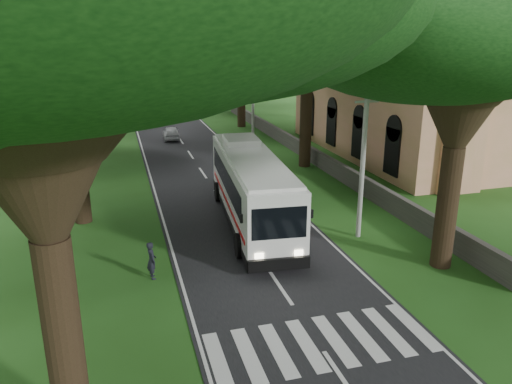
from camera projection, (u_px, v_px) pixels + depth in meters
name	position (u px, v px, depth m)	size (l,w,h in m)	color
ground	(297.00, 313.00, 18.40)	(140.00, 140.00, 0.00)	#214D16
road	(192.00, 158.00, 41.32)	(8.00, 120.00, 0.04)	black
crosswalk	(318.00, 344.00, 16.57)	(8.00, 3.00, 0.01)	silver
property_wall	(299.00, 147.00, 42.56)	(0.35, 50.00, 1.20)	#383533
church	(411.00, 96.00, 41.30)	(14.00, 24.00, 11.60)	tan
pole_near	(363.00, 156.00, 24.06)	(1.60, 0.24, 8.00)	gray
pole_mid	(253.00, 103.00, 42.40)	(1.60, 0.24, 8.00)	gray
pole_far	(209.00, 82.00, 60.73)	(1.60, 0.24, 8.00)	gray
tree_l_midb	(85.00, 8.00, 40.39)	(13.88, 13.88, 14.87)	black
tree_l_far	(82.00, 7.00, 56.36)	(13.54, 13.54, 15.74)	black
tree_r_near	(472.00, 7.00, 18.91)	(14.86, 14.86, 14.03)	black
tree_r_mida	(309.00, 9.00, 35.33)	(14.78, 14.78, 14.71)	black
tree_r_midb	(241.00, 12.00, 51.56)	(13.23, 13.23, 14.94)	black
tree_r_far	(216.00, 20.00, 68.43)	(15.14, 15.14, 14.90)	black
coach_bus	(251.00, 187.00, 26.61)	(3.82, 12.99, 3.78)	white
distant_car_a	(171.00, 133.00, 48.19)	(1.49, 3.70, 1.26)	#BBBCC0
distant_car_b	(138.00, 102.00, 68.72)	(1.55, 4.44, 1.46)	navy
distant_car_c	(170.00, 96.00, 76.51)	(1.89, 4.66, 1.35)	maroon
pedestrian	(152.00, 260.00, 20.78)	(0.59, 0.39, 1.63)	black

